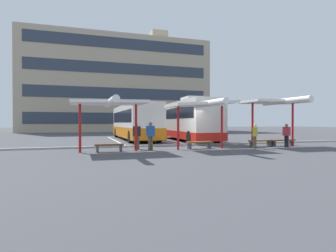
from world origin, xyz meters
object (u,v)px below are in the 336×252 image
object	(u,v)px
coach_bus_1	(187,121)
waiting_passenger_3	(255,135)
bench_0	(109,146)
waiting_passenger_1	(151,134)
bench_1	(199,143)
bench_3	(283,141)
waiting_passenger_0	(287,134)
waiting_shelter_1	(202,105)
bench_2	(261,142)
waiting_shelter_2	(276,103)
waiting_shelter_0	(109,104)
coach_bus_0	(134,122)
waiting_passenger_2	(137,134)

from	to	relation	value
coach_bus_1	waiting_passenger_3	size ratio (longest dim) A/B	7.48
bench_0	waiting_passenger_1	xyz separation A→B (m)	(2.40, 0.16, 0.62)
bench_1	bench_0	bearing A→B (deg)	-177.07
bench_3	waiting_passenger_0	world-z (taller)	waiting_passenger_0
bench_3	waiting_passenger_1	xyz separation A→B (m)	(-9.54, -0.24, 0.61)
waiting_shelter_1	bench_2	bearing A→B (deg)	7.27
waiting_shelter_2	waiting_passenger_3	bearing A→B (deg)	-159.56
waiting_shelter_0	waiting_shelter_1	world-z (taller)	waiting_shelter_1
waiting_shelter_2	waiting_passenger_3	xyz separation A→B (m)	(-2.19, -0.81, -2.08)
bench_2	waiting_passenger_1	xyz separation A→B (m)	(-7.74, -0.25, 0.61)
waiting_passenger_1	coach_bus_1	bearing A→B (deg)	55.54
waiting_passenger_0	waiting_passenger_3	xyz separation A→B (m)	(-2.57, -0.23, -0.00)
coach_bus_0	bench_3	world-z (taller)	coach_bus_0
bench_2	waiting_passenger_3	world-z (taller)	waiting_passenger_3
waiting_passenger_1	waiting_passenger_3	size ratio (longest dim) A/B	1.07
waiting_shelter_1	waiting_passenger_3	distance (m)	3.82
waiting_passenger_0	waiting_passenger_1	distance (m)	9.06
waiting_shelter_1	waiting_passenger_2	bearing A→B (deg)	160.57
waiting_passenger_0	waiting_passenger_1	bearing A→B (deg)	175.44
waiting_passenger_0	waiting_passenger_1	world-z (taller)	waiting_passenger_1
coach_bus_0	waiting_shelter_1	xyz separation A→B (m)	(2.04, -11.02, 1.05)
waiting_shelter_2	waiting_passenger_3	world-z (taller)	waiting_shelter_2
coach_bus_0	bench_2	world-z (taller)	coach_bus_0
coach_bus_1	waiting_passenger_2	bearing A→B (deg)	-131.22
waiting_passenger_0	waiting_shelter_0	bearing A→B (deg)	177.85
waiting_shelter_0	bench_2	size ratio (longest dim) A/B	2.43
coach_bus_0	waiting_passenger_3	bearing A→B (deg)	-65.33
waiting_passenger_3	bench_0	bearing A→B (deg)	174.95
bench_0	bench_1	bearing A→B (deg)	2.93
coach_bus_0	waiting_shelter_2	world-z (taller)	coach_bus_0
waiting_passenger_2	waiting_passenger_0	bearing A→B (deg)	-10.10
bench_1	waiting_passenger_1	size ratio (longest dim) A/B	1.05
waiting_passenger_1	waiting_passenger_2	size ratio (longest dim) A/B	1.03
bench_0	waiting_passenger_3	bearing A→B (deg)	-5.05
waiting_shelter_1	waiting_shelter_0	bearing A→B (deg)	179.57
bench_1	bench_3	world-z (taller)	same
coach_bus_1	waiting_shelter_0	world-z (taller)	coach_bus_1
bench_1	waiting_passenger_3	size ratio (longest dim) A/B	1.13
waiting_passenger_3	waiting_passenger_2	bearing A→B (deg)	164.63
waiting_passenger_2	waiting_passenger_3	world-z (taller)	waiting_passenger_2
coach_bus_1	waiting_passenger_1	size ratio (longest dim) A/B	6.99
waiting_shelter_2	waiting_passenger_2	world-z (taller)	waiting_shelter_2
bench_2	waiting_passenger_1	world-z (taller)	waiting_passenger_1
coach_bus_0	waiting_shelter_1	world-z (taller)	coach_bus_0
coach_bus_1	waiting_shelter_2	world-z (taller)	coach_bus_1
bench_2	bench_3	bearing A→B (deg)	-0.29
waiting_shelter_2	waiting_passenger_0	bearing A→B (deg)	-56.70
coach_bus_1	coach_bus_0	bearing A→B (deg)	146.51
bench_0	waiting_shelter_1	size ratio (longest dim) A/B	0.36
waiting_shelter_1	waiting_passenger_3	bearing A→B (deg)	-10.53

